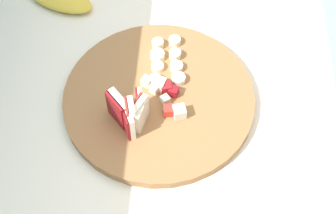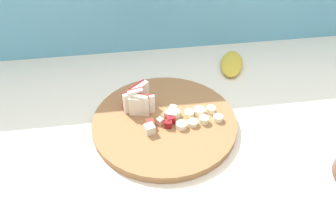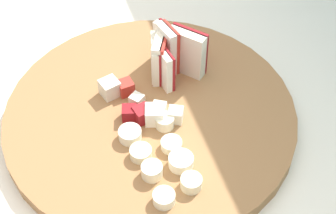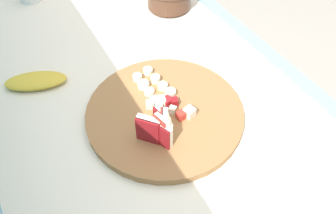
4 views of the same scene
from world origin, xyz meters
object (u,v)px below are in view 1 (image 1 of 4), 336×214
cutting_board (157,99)px  apple_wedge_fan (131,113)px  apple_dice_pile (165,95)px  banana_slice_rows (167,61)px

cutting_board → apple_wedge_fan: (-0.06, 0.04, 0.04)m
cutting_board → apple_dice_pile: 0.03m
apple_wedge_fan → banana_slice_rows: bearing=-21.5°
apple_wedge_fan → banana_slice_rows: apple_wedge_fan is taller
banana_slice_rows → apple_dice_pile: bearing=-177.9°
cutting_board → apple_wedge_fan: apple_wedge_fan is taller
banana_slice_rows → cutting_board: bearing=169.9°
cutting_board → apple_dice_pile: bearing=-103.4°
cutting_board → apple_wedge_fan: 0.08m
apple_wedge_fan → cutting_board: bearing=-34.3°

